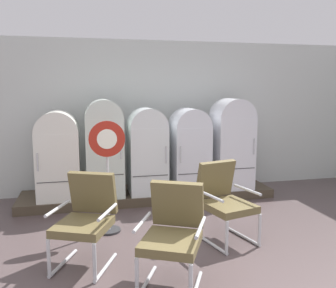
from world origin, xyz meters
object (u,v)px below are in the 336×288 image
object	(u,v)px
armchair_left	(86,215)
armchair_right	(224,198)
refrigerator_1	(104,145)
refrigerator_2	(147,148)
refrigerator_4	(232,141)
armchair_center	(173,230)
refrigerator_0	(58,153)
sign_stand	(108,177)
refrigerator_3	(190,147)

from	to	relation	value
armchair_left	armchair_right	world-z (taller)	same
armchair_right	refrigerator_1	bearing A→B (deg)	127.57
refrigerator_2	refrigerator_4	world-z (taller)	refrigerator_4
armchair_center	refrigerator_0	bearing A→B (deg)	114.53
armchair_left	sign_stand	distance (m)	0.92
refrigerator_4	armchair_left	size ratio (longest dim) A/B	1.60
armchair_center	refrigerator_4	bearing A→B (deg)	57.10
refrigerator_2	armchair_center	xyz separation A→B (m)	(-0.21, -2.73, -0.38)
refrigerator_4	sign_stand	bearing A→B (deg)	-151.31
armchair_right	armchair_center	xyz separation A→B (m)	(-0.90, -0.90, 0.00)
refrigerator_2	armchair_center	world-z (taller)	refrigerator_2
refrigerator_3	sign_stand	size ratio (longest dim) A/B	0.95
refrigerator_4	armchair_right	distance (m)	2.10
armchair_right	refrigerator_4	bearing A→B (deg)	64.70
armchair_left	armchair_center	world-z (taller)	same
refrigerator_1	armchair_right	xyz separation A→B (m)	(1.42, -1.84, -0.46)
armchair_center	refrigerator_3	bearing A→B (deg)	70.38
refrigerator_3	refrigerator_1	bearing A→B (deg)	-179.49
armchair_right	refrigerator_0	bearing A→B (deg)	139.06
armchair_left	armchair_right	size ratio (longest dim) A/B	1.00
refrigerator_0	refrigerator_2	world-z (taller)	refrigerator_2
refrigerator_1	sign_stand	bearing A→B (deg)	-91.31
armchair_right	armchair_center	size ratio (longest dim) A/B	1.00
refrigerator_4	armchair_right	xyz separation A→B (m)	(-0.88, -1.85, -0.46)
refrigerator_4	sign_stand	world-z (taller)	refrigerator_4
refrigerator_2	armchair_left	world-z (taller)	refrigerator_2
refrigerator_0	refrigerator_2	bearing A→B (deg)	-1.67
refrigerator_1	armchair_right	world-z (taller)	refrigerator_1
refrigerator_4	refrigerator_2	bearing A→B (deg)	-179.54
refrigerator_2	refrigerator_3	xyz separation A→B (m)	(0.77, 0.02, -0.01)
refrigerator_3	armchair_left	bearing A→B (deg)	-130.67
refrigerator_3	armchair_left	size ratio (longest dim) A/B	1.44
refrigerator_1	refrigerator_2	distance (m)	0.73
refrigerator_4	refrigerator_0	bearing A→B (deg)	179.42
armchair_center	refrigerator_1	bearing A→B (deg)	100.67
refrigerator_0	sign_stand	distance (m)	1.49
refrigerator_4	armchair_left	xyz separation A→B (m)	(-2.62, -2.12, -0.46)
refrigerator_0	armchair_center	world-z (taller)	refrigerator_0
refrigerator_2	refrigerator_4	distance (m)	1.57
refrigerator_3	sign_stand	bearing A→B (deg)	-140.10
refrigerator_2	armchair_right	distance (m)	2.00
refrigerator_1	armchair_left	xyz separation A→B (m)	(-0.33, -2.11, -0.46)
refrigerator_2	armchair_left	size ratio (longest dim) A/B	1.46
refrigerator_3	armchair_right	xyz separation A→B (m)	(-0.08, -1.86, -0.37)
refrigerator_0	refrigerator_4	bearing A→B (deg)	-0.58
armchair_left	armchair_right	xyz separation A→B (m)	(1.74, 0.27, 0.00)
refrigerator_0	armchair_left	world-z (taller)	refrigerator_0
refrigerator_0	refrigerator_4	xyz separation A→B (m)	(3.04, -0.03, 0.10)
refrigerator_3	refrigerator_4	distance (m)	0.80
refrigerator_2	armchair_right	size ratio (longest dim) A/B	1.46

